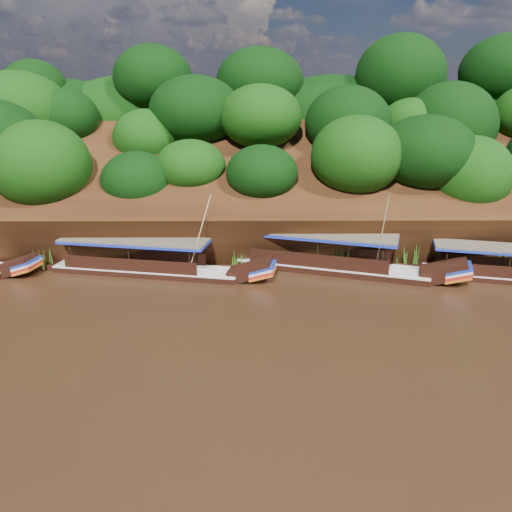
{
  "coord_description": "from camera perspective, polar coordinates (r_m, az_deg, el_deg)",
  "views": [
    {
      "loc": [
        -4.95,
        -23.98,
        11.8
      ],
      "look_at": [
        -4.7,
        7.0,
        1.61
      ],
      "focal_mm": 35.0,
      "sensor_mm": 36.0,
      "label": 1
    }
  ],
  "objects": [
    {
      "name": "boat_2",
      "position": [
        34.51,
        -11.17,
        -1.2
      ],
      "size": [
        15.33,
        4.83,
        5.98
      ],
      "rotation": [
        0.0,
        0.0,
        -0.19
      ],
      "color": "black",
      "rests_on": "ground"
    },
    {
      "name": "ground",
      "position": [
        27.18,
        10.17,
        -7.84
      ],
      "size": [
        160.0,
        160.0,
        0.0
      ],
      "primitive_type": "plane",
      "color": "black",
      "rests_on": "ground"
    },
    {
      "name": "reeds",
      "position": [
        35.21,
        2.58,
        0.1
      ],
      "size": [
        48.44,
        2.5,
        2.1
      ],
      "color": "#39731C",
      "rests_on": "ground"
    },
    {
      "name": "boat_1",
      "position": [
        34.75,
        9.91,
        -0.87
      ],
      "size": [
        15.41,
        6.91,
        6.37
      ],
      "rotation": [
        0.0,
        0.0,
        -0.32
      ],
      "color": "black",
      "rests_on": "ground"
    },
    {
      "name": "riverbank",
      "position": [
        48.0,
        5.48,
        6.21
      ],
      "size": [
        120.0,
        30.06,
        19.4
      ],
      "color": "black",
      "rests_on": "ground"
    }
  ]
}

